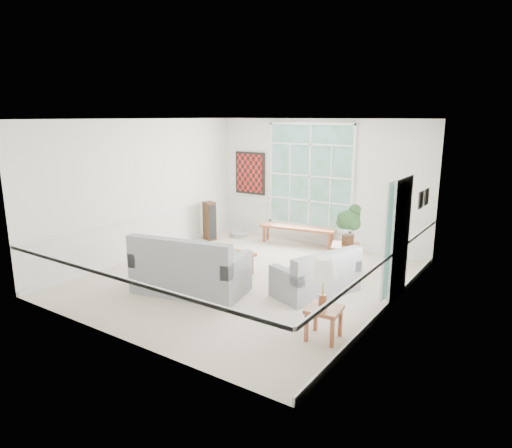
# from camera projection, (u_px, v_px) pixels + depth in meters

# --- Properties ---
(floor) EXTENTS (5.50, 6.00, 0.01)m
(floor) POSITION_uv_depth(u_px,v_px,m) (246.00, 278.00, 8.81)
(floor) COLOR beige
(floor) RESTS_ON ground
(ceiling) EXTENTS (5.50, 6.00, 0.02)m
(ceiling) POSITION_uv_depth(u_px,v_px,m) (245.00, 119.00, 8.12)
(ceiling) COLOR white
(ceiling) RESTS_ON ground
(wall_back) EXTENTS (5.50, 0.02, 3.00)m
(wall_back) POSITION_uv_depth(u_px,v_px,m) (318.00, 183.00, 10.89)
(wall_back) COLOR white
(wall_back) RESTS_ON ground
(wall_front) EXTENTS (5.50, 0.02, 3.00)m
(wall_front) POSITION_uv_depth(u_px,v_px,m) (115.00, 236.00, 6.05)
(wall_front) COLOR white
(wall_front) RESTS_ON ground
(wall_left) EXTENTS (0.02, 6.00, 3.00)m
(wall_left) POSITION_uv_depth(u_px,v_px,m) (143.00, 189.00, 9.96)
(wall_left) COLOR white
(wall_left) RESTS_ON ground
(wall_right) EXTENTS (0.02, 6.00, 3.00)m
(wall_right) POSITION_uv_depth(u_px,v_px,m) (392.00, 220.00, 6.97)
(wall_right) COLOR white
(wall_right) RESTS_ON ground
(window_back) EXTENTS (2.30, 0.08, 2.40)m
(window_back) POSITION_uv_depth(u_px,v_px,m) (310.00, 176.00, 10.93)
(window_back) COLOR white
(window_back) RESTS_ON wall_back
(entry_door) EXTENTS (0.08, 0.90, 2.10)m
(entry_door) POSITION_uv_depth(u_px,v_px,m) (399.00, 240.00, 7.58)
(entry_door) COLOR white
(entry_door) RESTS_ON floor
(door_sidelight) EXTENTS (0.08, 0.26, 1.90)m
(door_sidelight) POSITION_uv_depth(u_px,v_px,m) (387.00, 242.00, 7.05)
(door_sidelight) COLOR white
(door_sidelight) RESTS_ON wall_right
(wall_art) EXTENTS (0.90, 0.06, 1.10)m
(wall_art) POSITION_uv_depth(u_px,v_px,m) (250.00, 173.00, 11.88)
(wall_art) COLOR maroon
(wall_art) RESTS_ON wall_back
(wall_frame_near) EXTENTS (0.04, 0.26, 0.32)m
(wall_frame_near) POSITION_uv_depth(u_px,v_px,m) (420.00, 200.00, 8.39)
(wall_frame_near) COLOR black
(wall_frame_near) RESTS_ON wall_right
(wall_frame_far) EXTENTS (0.04, 0.26, 0.32)m
(wall_frame_far) POSITION_uv_depth(u_px,v_px,m) (426.00, 197.00, 8.71)
(wall_frame_far) COLOR black
(wall_frame_far) RESTS_ON wall_right
(loveseat_right) EXTENTS (1.25, 1.67, 0.81)m
(loveseat_right) POSITION_uv_depth(u_px,v_px,m) (316.00, 271.00, 7.99)
(loveseat_right) COLOR gray
(loveseat_right) RESTS_ON floor
(loveseat_front) EXTENTS (2.11, 1.40, 1.05)m
(loveseat_front) POSITION_uv_depth(u_px,v_px,m) (191.00, 263.00, 8.05)
(loveseat_front) COLOR gray
(loveseat_front) RESTS_ON floor
(coffee_table) EXTENTS (1.17, 0.67, 0.43)m
(coffee_table) POSITION_uv_depth(u_px,v_px,m) (225.00, 262.00, 9.09)
(coffee_table) COLOR #994E2E
(coffee_table) RESTS_ON floor
(pewter_bowl) EXTENTS (0.42, 0.42, 0.08)m
(pewter_bowl) POSITION_uv_depth(u_px,v_px,m) (223.00, 250.00, 9.04)
(pewter_bowl) COLOR #9C9CA1
(pewter_bowl) RESTS_ON coffee_table
(window_bench) EXTENTS (1.90, 0.68, 0.43)m
(window_bench) POSITION_uv_depth(u_px,v_px,m) (297.00, 236.00, 11.07)
(window_bench) COLOR #994E2E
(window_bench) RESTS_ON floor
(end_table) EXTENTS (0.70, 0.70, 0.54)m
(end_table) POSITION_uv_depth(u_px,v_px,m) (345.00, 258.00, 9.17)
(end_table) COLOR #994E2E
(end_table) RESTS_ON floor
(houseplant) EXTENTS (0.49, 0.49, 0.83)m
(houseplant) POSITION_uv_depth(u_px,v_px,m) (348.00, 224.00, 9.05)
(houseplant) COLOR #284C24
(houseplant) RESTS_ON end_table
(side_table) EXTENTS (0.51, 0.51, 0.47)m
(side_table) POSITION_uv_depth(u_px,v_px,m) (324.00, 323.00, 6.36)
(side_table) COLOR #994E2E
(side_table) RESTS_ON floor
(table_lamp) EXTENTS (0.45, 0.45, 0.68)m
(table_lamp) POSITION_uv_depth(u_px,v_px,m) (323.00, 282.00, 6.32)
(table_lamp) COLOR silver
(table_lamp) RESTS_ON side_table
(pet_bed) EXTENTS (0.52, 0.52, 0.14)m
(pet_bed) POSITION_uv_depth(u_px,v_px,m) (239.00, 234.00, 11.82)
(pet_bed) COLOR gray
(pet_bed) RESTS_ON floor
(floor_speaker) EXTENTS (0.37, 0.33, 0.97)m
(floor_speaker) POSITION_uv_depth(u_px,v_px,m) (209.00, 221.00, 11.47)
(floor_speaker) COLOR #3F2615
(floor_speaker) RESTS_ON floor
(cat) EXTENTS (0.39, 0.32, 0.16)m
(cat) POSITION_uv_depth(u_px,v_px,m) (334.00, 260.00, 8.33)
(cat) COLOR black
(cat) RESTS_ON loveseat_right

